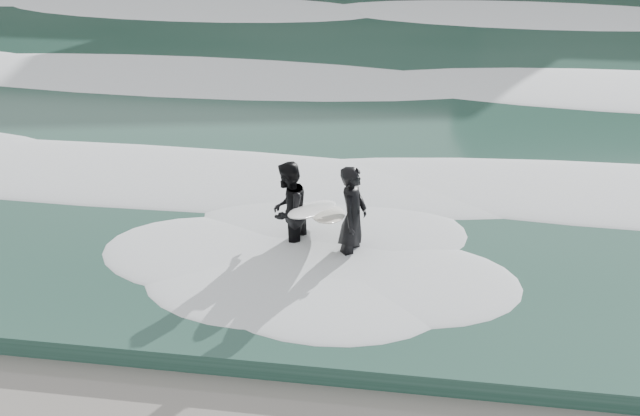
# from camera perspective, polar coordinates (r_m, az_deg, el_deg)

# --- Properties ---
(foam_near) EXTENTS (60.00, 3.20, 0.20)m
(foam_near) POSITION_cam_1_polar(r_m,az_deg,el_deg) (15.68, 2.73, 2.28)
(foam_near) COLOR white
(foam_near) RESTS_ON sea
(foam_mid) EXTENTS (60.00, 4.00, 0.24)m
(foam_mid) POSITION_cam_1_polar(r_m,az_deg,el_deg) (22.24, 4.67, 9.45)
(foam_mid) COLOR white
(foam_mid) RESTS_ON sea
(foam_far) EXTENTS (60.00, 4.80, 0.30)m
(foam_far) POSITION_cam_1_polar(r_m,az_deg,el_deg) (30.97, 5.97, 14.11)
(foam_far) COLOR white
(foam_far) RESTS_ON sea
(surfer_left) EXTENTS (1.06, 2.02, 1.81)m
(surfer_left) POSITION_cam_1_polar(r_m,az_deg,el_deg) (12.86, 2.03, -0.71)
(surfer_left) COLOR black
(surfer_left) RESTS_ON ground
(surfer_right) EXTENTS (1.26, 2.04, 1.70)m
(surfer_right) POSITION_cam_1_polar(r_m,az_deg,el_deg) (13.22, -2.08, -0.19)
(surfer_right) COLOR black
(surfer_right) RESTS_ON ground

